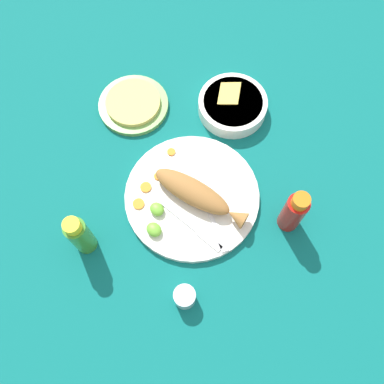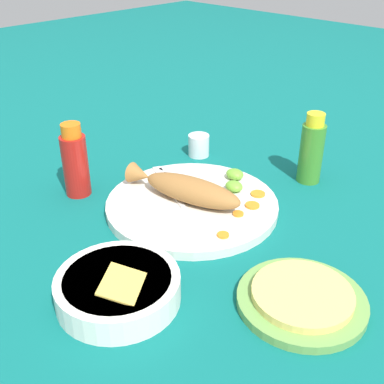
# 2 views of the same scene
# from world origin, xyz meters

# --- Properties ---
(ground_plane) EXTENTS (4.00, 4.00, 0.00)m
(ground_plane) POSITION_xyz_m (0.00, 0.00, 0.00)
(ground_plane) COLOR #0C605B
(main_plate) EXTENTS (0.33, 0.33, 0.02)m
(main_plate) POSITION_xyz_m (0.00, 0.00, 0.01)
(main_plate) COLOR silver
(main_plate) RESTS_ON ground_plane
(fried_fish) EXTENTS (0.25, 0.11, 0.05)m
(fried_fish) POSITION_xyz_m (-0.01, -0.00, 0.04)
(fried_fish) COLOR #996633
(fried_fish) RESTS_ON main_plate
(fork_near) EXTENTS (0.17, 0.09, 0.00)m
(fork_near) POSITION_xyz_m (-0.08, 0.01, 0.02)
(fork_near) COLOR silver
(fork_near) RESTS_ON main_plate
(fork_far) EXTENTS (0.19, 0.03, 0.00)m
(fork_far) POSITION_xyz_m (-0.07, 0.06, 0.02)
(fork_far) COLOR silver
(fork_far) RESTS_ON main_plate
(carrot_slice_near) EXTENTS (0.02, 0.02, 0.00)m
(carrot_slice_near) POSITION_xyz_m (0.12, -0.05, 0.02)
(carrot_slice_near) COLOR orange
(carrot_slice_near) RESTS_ON main_plate
(carrot_slice_mid) EXTENTS (0.02, 0.02, 0.00)m
(carrot_slice_mid) POSITION_xyz_m (0.10, 0.02, 0.02)
(carrot_slice_mid) COLOR orange
(carrot_slice_mid) RESTS_ON main_plate
(carrot_slice_far) EXTENTS (0.03, 0.03, 0.00)m
(carrot_slice_far) POSITION_xyz_m (0.10, 0.07, 0.02)
(carrot_slice_far) COLOR orange
(carrot_slice_far) RESTS_ON main_plate
(carrot_slice_extra) EXTENTS (0.03, 0.03, 0.00)m
(carrot_slice_extra) POSITION_xyz_m (0.08, 0.11, 0.02)
(carrot_slice_extra) COLOR orange
(carrot_slice_extra) RESTS_ON main_plate
(lime_wedge_main) EXTENTS (0.04, 0.03, 0.02)m
(lime_wedge_main) POSITION_xyz_m (0.03, 0.09, 0.03)
(lime_wedge_main) COLOR #6BB233
(lime_wedge_main) RESTS_ON main_plate
(lime_wedge_side) EXTENTS (0.04, 0.03, 0.02)m
(lime_wedge_side) POSITION_xyz_m (-0.00, 0.13, 0.03)
(lime_wedge_side) COLOR #6BB233
(lime_wedge_side) RESTS_ON main_plate
(hot_sauce_bottle_red) EXTENTS (0.05, 0.05, 0.15)m
(hot_sauce_bottle_red) POSITION_xyz_m (-0.21, -0.12, 0.07)
(hot_sauce_bottle_red) COLOR #B21914
(hot_sauce_bottle_red) RESTS_ON ground_plane
(hot_sauce_bottle_green) EXTENTS (0.05, 0.05, 0.15)m
(hot_sauce_bottle_green) POSITION_xyz_m (0.10, 0.26, 0.07)
(hot_sauce_bottle_green) COLOR #3D8428
(hot_sauce_bottle_green) RESTS_ON ground_plane
(salt_cup) EXTENTS (0.05, 0.05, 0.05)m
(salt_cup) POSITION_xyz_m (-0.16, 0.19, 0.02)
(salt_cup) COLOR silver
(salt_cup) RESTS_ON ground_plane
(guacamole_bowl) EXTENTS (0.18, 0.18, 0.06)m
(guacamole_bowl) POSITION_xyz_m (0.10, -0.26, 0.02)
(guacamole_bowl) COLOR white
(guacamole_bowl) RESTS_ON ground_plane
(tortilla_plate) EXTENTS (0.19, 0.19, 0.01)m
(tortilla_plate) POSITION_xyz_m (0.30, -0.08, 0.01)
(tortilla_plate) COLOR #6B9E4C
(tortilla_plate) RESTS_ON ground_plane
(tortilla_stack) EXTENTS (0.15, 0.15, 0.01)m
(tortilla_stack) POSITION_xyz_m (0.30, -0.08, 0.02)
(tortilla_stack) COLOR #E0C666
(tortilla_stack) RESTS_ON tortilla_plate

